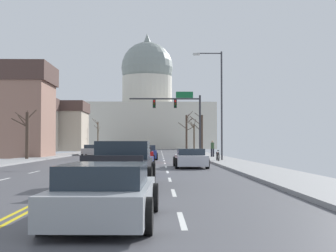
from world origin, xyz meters
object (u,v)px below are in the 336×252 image
at_px(signal_gantry, 180,110).
at_px(sedan_oncoming_03, 132,148).
at_px(street_lamp_right, 218,96).
at_px(pickup_truck_near_05, 121,166).
at_px(sedan_near_03, 190,159).
at_px(bicycle_parked, 218,156).
at_px(sedan_oncoming_02, 106,149).
at_px(pedestrian_00, 212,148).
at_px(sedan_oncoming_00, 92,150).
at_px(sedan_near_01, 147,153).
at_px(sedan_near_02, 141,155).
at_px(sedan_oncoming_01, 102,150).
at_px(sedan_near_00, 145,152).
at_px(sedan_near_06, 106,194).
at_px(sedan_near_04, 132,163).

height_order(signal_gantry, sedan_oncoming_03, signal_gantry).
xyz_separation_m(street_lamp_right, pickup_truck_near_05, (-6.18, -21.98, -4.64)).
xyz_separation_m(sedan_near_03, bicycle_parked, (2.64, 7.49, -0.07)).
xyz_separation_m(sedan_oncoming_02, pedestrian_00, (13.84, -28.53, 0.49)).
relative_size(sedan_oncoming_00, sedan_oncoming_03, 0.97).
bearing_deg(sedan_near_01, sedan_oncoming_00, 115.19).
relative_size(signal_gantry, street_lamp_right, 0.89).
height_order(sedan_near_03, pedestrian_00, pedestrian_00).
relative_size(sedan_oncoming_03, bicycle_parked, 2.63).
bearing_deg(pedestrian_00, pickup_truck_near_05, -102.31).
height_order(sedan_near_02, pickup_truck_near_05, pickup_truck_near_05).
height_order(street_lamp_right, pickup_truck_near_05, street_lamp_right).
xyz_separation_m(sedan_near_02, sedan_oncoming_03, (-3.55, 51.06, -0.06)).
bearing_deg(signal_gantry, pedestrian_00, -58.98).
height_order(pickup_truck_near_05, sedan_oncoming_00, pickup_truck_near_05).
distance_m(signal_gantry, sedan_oncoming_01, 19.30).
bearing_deg(sedan_near_01, sedan_near_00, 93.72).
bearing_deg(sedan_near_01, sedan_oncoming_02, 102.72).
distance_m(sedan_near_01, sedan_near_06, 33.94).
distance_m(street_lamp_right, sedan_near_03, 10.85).
xyz_separation_m(street_lamp_right, pedestrian_00, (0.50, 8.64, -4.32)).
height_order(sedan_near_04, sedan_oncoming_03, sedan_near_04).
distance_m(sedan_near_04, sedan_near_06, 13.18).
height_order(signal_gantry, sedan_near_01, signal_gantry).
distance_m(street_lamp_right, sedan_oncoming_00, 24.17).
xyz_separation_m(sedan_near_04, sedan_oncoming_00, (-7.01, 35.97, 0.02)).
bearing_deg(sedan_oncoming_02, street_lamp_right, -70.26).
xyz_separation_m(sedan_near_03, sedan_oncoming_00, (-10.22, 29.03, 0.05)).
xyz_separation_m(sedan_near_01, sedan_oncoming_00, (-7.16, 15.21, -0.02)).
height_order(signal_gantry, sedan_oncoming_01, signal_gantry).
relative_size(sedan_near_00, pickup_truck_near_05, 0.82).
bearing_deg(bicycle_parked, sedan_oncoming_00, 120.84).
bearing_deg(sedan_oncoming_02, pickup_truck_near_05, -83.10).
xyz_separation_m(signal_gantry, sedan_oncoming_02, (-10.85, 23.57, -4.60)).
distance_m(sedan_near_06, bicycle_parked, 28.19).
xyz_separation_m(sedan_oncoming_01, pedestrian_00, (13.51, -20.48, 0.48)).
bearing_deg(pedestrian_00, sedan_near_06, -99.55).
relative_size(signal_gantry, sedan_oncoming_01, 1.74).
relative_size(sedan_near_04, pickup_truck_near_05, 0.81).
bearing_deg(sedan_near_03, pedestrian_00, 79.25).
distance_m(street_lamp_right, sedan_oncoming_03, 50.28).
relative_size(sedan_oncoming_00, sedan_oncoming_02, 1.00).
distance_m(sedan_near_02, sedan_oncoming_00, 22.79).
xyz_separation_m(sedan_near_04, bicycle_parked, (5.85, 14.44, -0.10)).
bearing_deg(sedan_near_00, sedan_oncoming_01, 109.52).
bearing_deg(bicycle_parked, sedan_oncoming_01, 112.40).
height_order(street_lamp_right, sedan_near_02, street_lamp_right).
xyz_separation_m(sedan_near_00, sedan_oncoming_02, (-7.00, 26.88, 0.00)).
relative_size(sedan_near_04, sedan_oncoming_00, 0.99).
height_order(sedan_near_03, pickup_truck_near_05, pickup_truck_near_05).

